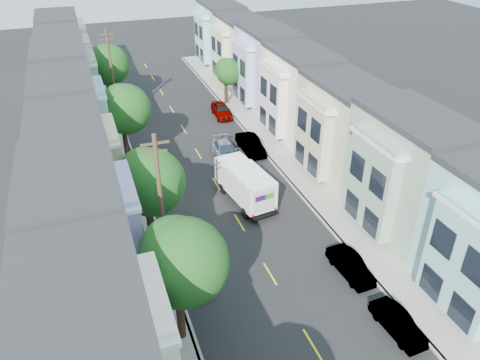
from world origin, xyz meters
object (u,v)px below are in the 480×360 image
(fedex_truck, at_px, (245,183))
(lead_sedan, at_px, (225,150))
(tree_far_r, at_px, (228,72))
(parked_left_c, at_px, (193,273))
(tree_b, at_px, (182,263))
(parked_right_c, at_px, (251,145))
(tree_e, at_px, (108,65))
(parked_right_d, at_px, (221,110))
(parked_left_d, at_px, (156,178))
(tree_d, at_px, (125,110))
(utility_pole_far, at_px, (113,78))
(parked_right_a, at_px, (398,324))
(utility_pole_near, at_px, (162,211))
(parked_right_b, at_px, (350,266))
(tree_c, at_px, (150,183))

(fedex_truck, relative_size, lead_sedan, 1.31)
(tree_far_r, distance_m, lead_sedan, 14.16)
(tree_far_r, height_order, parked_left_c, tree_far_r)
(parked_left_c, bearing_deg, lead_sedan, 59.55)
(tree_b, bearing_deg, parked_right_c, 60.54)
(tree_e, xyz_separation_m, parked_right_d, (11.20, -7.11, -4.26))
(parked_left_d, distance_m, parked_right_c, 10.29)
(tree_d, height_order, parked_right_c, tree_d)
(fedex_truck, xyz_separation_m, parked_left_d, (-6.32, 4.87, -0.92))
(tree_d, bearing_deg, parked_left_d, -73.87)
(parked_right_d, bearing_deg, parked_left_d, -125.61)
(lead_sedan, relative_size, parked_right_c, 1.04)
(tree_e, xyz_separation_m, utility_pole_far, (0.00, -5.13, 0.15))
(parked_right_c, bearing_deg, tree_e, 124.04)
(parked_right_a, bearing_deg, parked_left_c, 137.47)
(utility_pole_far, relative_size, fedex_truck, 1.60)
(tree_d, xyz_separation_m, parked_right_d, (11.20, 7.60, -4.51))
(utility_pole_near, bearing_deg, parked_right_b, -18.25)
(parked_right_a, bearing_deg, tree_b, 158.19)
(parked_right_c, bearing_deg, tree_c, -137.50)
(fedex_truck, xyz_separation_m, parked_right_d, (3.48, 17.32, -0.93))
(parked_left_d, height_order, parked_right_b, parked_left_d)
(tree_d, height_order, parked_left_d, tree_d)
(utility_pole_far, xyz_separation_m, parked_right_c, (11.20, -11.30, -4.39))
(utility_pole_far, bearing_deg, parked_right_a, -72.14)
(tree_b, height_order, tree_far_r, tree_b)
(tree_far_r, bearing_deg, tree_d, -139.99)
(tree_d, distance_m, tree_far_r, 17.29)
(tree_d, bearing_deg, tree_e, 90.00)
(utility_pole_near, relative_size, utility_pole_far, 1.00)
(fedex_truck, bearing_deg, tree_c, -171.04)
(tree_far_r, height_order, utility_pole_near, utility_pole_near)
(tree_c, relative_size, parked_right_a, 1.91)
(parked_left_c, relative_size, parked_right_d, 0.91)
(fedex_truck, bearing_deg, lead_sedan, 75.73)
(parked_left_d, bearing_deg, fedex_truck, -39.36)
(parked_right_c, bearing_deg, parked_left_d, -162.57)
(tree_b, height_order, utility_pole_far, utility_pole_far)
(tree_far_r, xyz_separation_m, parked_right_d, (-1.99, -3.48, -3.11))
(tree_e, relative_size, utility_pole_far, 0.74)
(parked_left_c, bearing_deg, fedex_truck, 44.86)
(parked_left_d, distance_m, parked_right_b, 18.15)
(utility_pole_far, distance_m, fedex_truck, 21.07)
(tree_e, bearing_deg, utility_pole_near, -90.00)
(utility_pole_far, height_order, parked_right_b, utility_pole_far)
(tree_b, bearing_deg, parked_right_d, 68.98)
(lead_sedan, xyz_separation_m, parked_right_c, (2.62, 0.21, 0.05))
(tree_b, relative_size, utility_pole_near, 0.77)
(tree_c, relative_size, parked_right_b, 1.79)
(tree_far_r, relative_size, utility_pole_near, 0.55)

